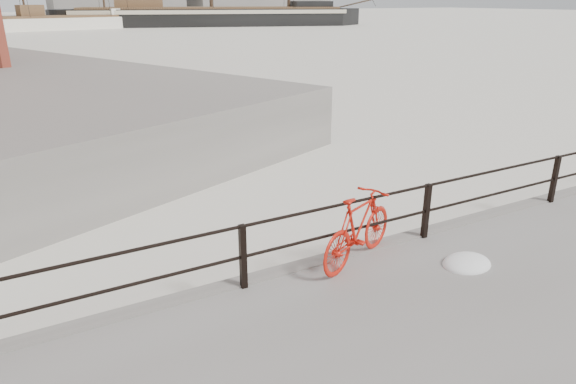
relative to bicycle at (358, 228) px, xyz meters
name	(u,v)px	position (x,y,z in m)	size (l,w,h in m)	color
ground	(541,215)	(5.07, 0.30, -0.94)	(400.00, 400.00, 0.00)	white
guardrail	(554,179)	(5.07, 0.15, -0.09)	(28.00, 0.10, 1.00)	black
bicycle	(358,228)	(0.00, 0.00, 0.00)	(1.94, 0.29, 1.17)	red
barque_black	(213,26)	(28.24, 79.81, -0.94)	(58.00, 18.98, 32.96)	black
schooner_mid	(69,29)	(5.73, 80.84, -0.94)	(25.36, 10.73, 18.56)	white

